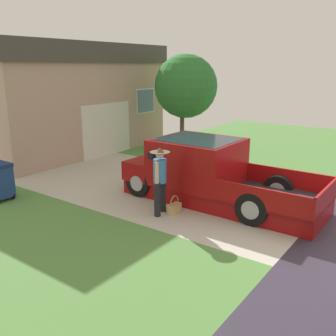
# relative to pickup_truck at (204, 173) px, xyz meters

# --- Properties ---
(pickup_truck) EXTENTS (2.13, 5.42, 1.69)m
(pickup_truck) POSITION_rel_pickup_truck_xyz_m (0.00, 0.00, 0.00)
(pickup_truck) COLOR maroon
(pickup_truck) RESTS_ON ground
(person_with_hat) EXTENTS (0.51, 0.50, 1.71)m
(person_with_hat) POSITION_rel_pickup_truck_xyz_m (-1.57, 0.34, 0.19)
(person_with_hat) COLOR black
(person_with_hat) RESTS_ON ground
(handbag) EXTENTS (0.38, 0.19, 0.46)m
(handbag) POSITION_rel_pickup_truck_xyz_m (-1.33, 0.08, -0.62)
(handbag) COLOR tan
(handbag) RESTS_ON ground
(house_with_garage) EXTENTS (8.50, 6.49, 4.50)m
(house_with_garage) POSITION_rel_pickup_truck_xyz_m (2.08, 9.15, 1.51)
(house_with_garage) COLOR tan
(house_with_garage) RESTS_ON ground
(front_yard_tree) EXTENTS (2.61, 2.61, 4.09)m
(front_yard_tree) POSITION_rel_pickup_truck_xyz_m (4.74, 3.82, 2.11)
(front_yard_tree) COLOR brown
(front_yard_tree) RESTS_ON ground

